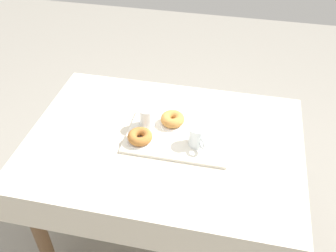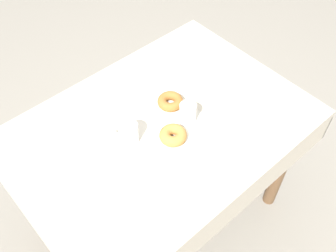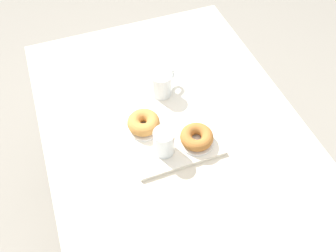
{
  "view_description": "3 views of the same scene",
  "coord_description": "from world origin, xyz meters",
  "px_view_note": "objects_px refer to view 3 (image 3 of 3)",
  "views": [
    {
      "loc": [
        0.27,
        -1.17,
        1.85
      ],
      "look_at": [
        0.01,
        0.04,
        0.8
      ],
      "focal_mm": 40.41,
      "sensor_mm": 36.0,
      "label": 1
    },
    {
      "loc": [
        0.64,
        0.77,
        1.94
      ],
      "look_at": [
        0.0,
        0.05,
        0.79
      ],
      "focal_mm": 41.89,
      "sensor_mm": 36.0,
      "label": 2
    },
    {
      "loc": [
        -0.67,
        0.26,
        1.68
      ],
      "look_at": [
        -0.0,
        0.02,
        0.76
      ],
      "focal_mm": 37.62,
      "sensor_mm": 36.0,
      "label": 3
    }
  ],
  "objects_px": {
    "dining_table": "(173,145)",
    "sugar_donut_right": "(143,122)",
    "sugar_donut_left": "(197,137)",
    "tea_mug_left": "(162,84)",
    "donut_plate_left": "(196,141)",
    "donut_plate_right": "(144,127)",
    "serving_tray": "(161,114)",
    "water_glass_near": "(164,143)"
  },
  "relations": [
    {
      "from": "donut_plate_right",
      "to": "dining_table",
      "type": "bearing_deg",
      "value": -100.99
    },
    {
      "from": "tea_mug_left",
      "to": "donut_plate_left",
      "type": "xyz_separation_m",
      "value": [
        -0.24,
        -0.03,
        -0.04
      ]
    },
    {
      "from": "dining_table",
      "to": "serving_tray",
      "type": "bearing_deg",
      "value": 20.97
    },
    {
      "from": "dining_table",
      "to": "sugar_donut_right",
      "type": "distance_m",
      "value": 0.18
    },
    {
      "from": "sugar_donut_left",
      "to": "sugar_donut_right",
      "type": "relative_size",
      "value": 1.0
    },
    {
      "from": "serving_tray",
      "to": "tea_mug_left",
      "type": "xyz_separation_m",
      "value": [
        0.09,
        -0.03,
        0.05
      ]
    },
    {
      "from": "serving_tray",
      "to": "sugar_donut_right",
      "type": "relative_size",
      "value": 4.19
    },
    {
      "from": "dining_table",
      "to": "water_glass_near",
      "type": "bearing_deg",
      "value": 143.89
    },
    {
      "from": "serving_tray",
      "to": "tea_mug_left",
      "type": "height_order",
      "value": "tea_mug_left"
    },
    {
      "from": "tea_mug_left",
      "to": "sugar_donut_left",
      "type": "xyz_separation_m",
      "value": [
        -0.24,
        -0.03,
        -0.02
      ]
    },
    {
      "from": "serving_tray",
      "to": "sugar_donut_right",
      "type": "xyz_separation_m",
      "value": [
        -0.04,
        0.07,
        0.04
      ]
    },
    {
      "from": "donut_plate_left",
      "to": "serving_tray",
      "type": "bearing_deg",
      "value": 23.55
    },
    {
      "from": "dining_table",
      "to": "donut_plate_right",
      "type": "relative_size",
      "value": 10.6
    },
    {
      "from": "donut_plate_left",
      "to": "sugar_donut_right",
      "type": "xyz_separation_m",
      "value": [
        0.11,
        0.14,
        0.02
      ]
    },
    {
      "from": "donut_plate_left",
      "to": "water_glass_near",
      "type": "bearing_deg",
      "value": 87.56
    },
    {
      "from": "donut_plate_left",
      "to": "sugar_donut_right",
      "type": "bearing_deg",
      "value": 51.56
    },
    {
      "from": "donut_plate_left",
      "to": "donut_plate_right",
      "type": "distance_m",
      "value": 0.18
    },
    {
      "from": "tea_mug_left",
      "to": "sugar_donut_right",
      "type": "distance_m",
      "value": 0.17
    },
    {
      "from": "serving_tray",
      "to": "sugar_donut_right",
      "type": "distance_m",
      "value": 0.09
    },
    {
      "from": "serving_tray",
      "to": "water_glass_near",
      "type": "distance_m",
      "value": 0.16
    },
    {
      "from": "dining_table",
      "to": "sugar_donut_left",
      "type": "height_order",
      "value": "sugar_donut_left"
    },
    {
      "from": "tea_mug_left",
      "to": "donut_plate_right",
      "type": "bearing_deg",
      "value": 139.78
    },
    {
      "from": "serving_tray",
      "to": "sugar_donut_left",
      "type": "relative_size",
      "value": 4.19
    },
    {
      "from": "sugar_donut_left",
      "to": "donut_plate_right",
      "type": "xyz_separation_m",
      "value": [
        0.11,
        0.14,
        -0.02
      ]
    },
    {
      "from": "tea_mug_left",
      "to": "donut_plate_left",
      "type": "distance_m",
      "value": 0.24
    },
    {
      "from": "sugar_donut_left",
      "to": "sugar_donut_right",
      "type": "xyz_separation_m",
      "value": [
        0.11,
        0.14,
        0.0
      ]
    },
    {
      "from": "sugar_donut_left",
      "to": "sugar_donut_right",
      "type": "bearing_deg",
      "value": 51.56
    },
    {
      "from": "water_glass_near",
      "to": "donut_plate_right",
      "type": "bearing_deg",
      "value": 17.02
    },
    {
      "from": "serving_tray",
      "to": "water_glass_near",
      "type": "bearing_deg",
      "value": 164.28
    },
    {
      "from": "sugar_donut_right",
      "to": "dining_table",
      "type": "bearing_deg",
      "value": -100.99
    },
    {
      "from": "dining_table",
      "to": "donut_plate_right",
      "type": "distance_m",
      "value": 0.16
    },
    {
      "from": "tea_mug_left",
      "to": "sugar_donut_left",
      "type": "height_order",
      "value": "tea_mug_left"
    },
    {
      "from": "dining_table",
      "to": "water_glass_near",
      "type": "relative_size",
      "value": 12.99
    },
    {
      "from": "water_glass_near",
      "to": "tea_mug_left",
      "type": "bearing_deg",
      "value": -17.9
    },
    {
      "from": "water_glass_near",
      "to": "serving_tray",
      "type": "bearing_deg",
      "value": -15.72
    },
    {
      "from": "sugar_donut_left",
      "to": "dining_table",
      "type": "bearing_deg",
      "value": 25.15
    },
    {
      "from": "water_glass_near",
      "to": "donut_plate_left",
      "type": "distance_m",
      "value": 0.11
    },
    {
      "from": "serving_tray",
      "to": "donut_plate_right",
      "type": "relative_size",
      "value": 3.96
    },
    {
      "from": "dining_table",
      "to": "donut_plate_left",
      "type": "xyz_separation_m",
      "value": [
        -0.09,
        -0.04,
        0.12
      ]
    },
    {
      "from": "donut_plate_left",
      "to": "donut_plate_right",
      "type": "relative_size",
      "value": 1.0
    },
    {
      "from": "donut_plate_right",
      "to": "sugar_donut_left",
      "type": "bearing_deg",
      "value": -128.44
    },
    {
      "from": "donut_plate_right",
      "to": "water_glass_near",
      "type": "bearing_deg",
      "value": -162.98
    }
  ]
}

